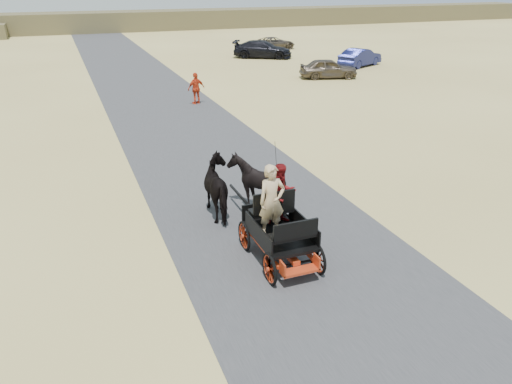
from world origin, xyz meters
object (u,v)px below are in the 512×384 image
object	(u,v)px
pedestrian	(196,88)
car_c	(263,49)
car_d	(274,43)
horse_right	(256,183)
car_a	(328,68)
car_b	(360,57)
horse_left	(221,188)
carriage	(279,247)

from	to	relation	value
pedestrian	car_c	bearing A→B (deg)	-138.41
car_d	car_c	bearing A→B (deg)	139.89
pedestrian	car_d	distance (m)	23.50
pedestrian	horse_right	bearing A→B (deg)	67.82
pedestrian	car_a	xyz separation A→B (m)	(10.57, 4.16, -0.19)
horse_right	car_b	distance (m)	27.69
horse_left	car_b	bearing A→B (deg)	-130.21
pedestrian	car_c	xyz separation A→B (m)	(9.86, 14.67, -0.13)
car_b	carriage	bearing A→B (deg)	117.85
horse_right	car_d	bearing A→B (deg)	-113.98
car_d	car_b	bearing A→B (deg)	-176.08
car_d	pedestrian	bearing A→B (deg)	139.17
car_a	car_b	xyz separation A→B (m)	(4.78, 3.55, 0.03)
pedestrian	car_c	world-z (taller)	pedestrian
horse_left	car_c	bearing A→B (deg)	-114.16
car_c	car_d	distance (m)	5.82
horse_left	car_c	xyz separation A→B (m)	(12.85, 28.64, -0.11)
pedestrian	car_c	size ratio (longest dim) A/B	0.34
horse_right	car_d	world-z (taller)	horse_right
carriage	car_b	xyz separation A→B (m)	(17.78, 24.68, 0.34)
car_a	car_c	world-z (taller)	car_c
carriage	car_a	xyz separation A→B (m)	(13.00, 21.13, 0.31)
horse_left	car_d	xyz separation A→B (m)	(16.01, 33.52, -0.27)
horse_left	car_c	world-z (taller)	horse_left
horse_right	car_c	distance (m)	30.96
horse_left	horse_right	bearing A→B (deg)	-180.00
car_c	car_d	xyz separation A→B (m)	(3.17, 4.88, -0.15)
horse_left	horse_right	world-z (taller)	horse_right
carriage	car_c	world-z (taller)	car_c
horse_right	car_d	xyz separation A→B (m)	(14.91, 33.52, -0.27)
carriage	car_c	size ratio (longest dim) A/B	0.47
car_b	car_c	xyz separation A→B (m)	(-5.48, 6.96, 0.04)
horse_left	carriage	bearing A→B (deg)	100.39
horse_left	car_a	distance (m)	22.64
pedestrian	car_d	size ratio (longest dim) A/B	0.41
horse_left	car_d	bearing A→B (deg)	-115.53
pedestrian	car_a	distance (m)	11.36
horse_left	car_d	size ratio (longest dim) A/B	0.48
car_b	pedestrian	bearing A→B (deg)	90.30
horse_left	car_a	bearing A→B (deg)	-126.78
horse_left	pedestrian	size ratio (longest dim) A/B	1.16
car_a	car_d	size ratio (longest dim) A/B	0.94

